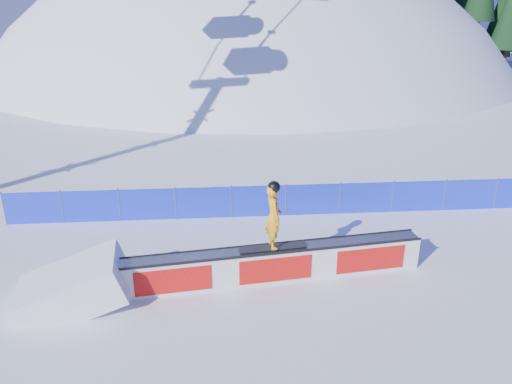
{
  "coord_description": "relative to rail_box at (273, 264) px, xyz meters",
  "views": [
    {
      "loc": [
        -3.41,
        -12.17,
        7.73
      ],
      "look_at": [
        -2.28,
        2.19,
        1.9
      ],
      "focal_mm": 35.0,
      "sensor_mm": 36.0,
      "label": 1
    }
  ],
  "objects": [
    {
      "name": "rail_box",
      "position": [
        0.0,
        0.0,
        0.0
      ],
      "size": [
        8.74,
        1.7,
        1.05
      ],
      "rotation": [
        0.0,
        0.0,
        0.13
      ],
      "color": "silver",
      "rests_on": "ground"
    },
    {
      "name": "snow_ramp",
      "position": [
        -5.41,
        -0.69,
        -0.52
      ],
      "size": [
        3.16,
        2.2,
        1.84
      ],
      "primitive_type": null,
      "rotation": [
        0.0,
        -0.31,
        0.13
      ],
      "color": "white",
      "rests_on": "ground"
    },
    {
      "name": "snowboarder",
      "position": [
        -0.02,
        -0.0,
        1.51
      ],
      "size": [
        1.93,
        0.73,
        1.99
      ],
      "rotation": [
        0.0,
        0.0,
        1.71
      ],
      "color": "black",
      "rests_on": "rail_box"
    },
    {
      "name": "ground",
      "position": [
        1.95,
        -0.12,
        -0.52
      ],
      "size": [
        160.0,
        160.0,
        0.0
      ],
      "primitive_type": "plane",
      "color": "white",
      "rests_on": "ground"
    },
    {
      "name": "safety_fence",
      "position": [
        1.95,
        4.38,
        0.09
      ],
      "size": [
        22.05,
        0.05,
        1.3
      ],
      "color": "#182DDA",
      "rests_on": "ground"
    },
    {
      "name": "snow_hill",
      "position": [
        1.95,
        41.88,
        -18.52
      ],
      "size": [
        64.0,
        64.0,
        64.0
      ],
      "color": "silver",
      "rests_on": "ground"
    }
  ]
}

